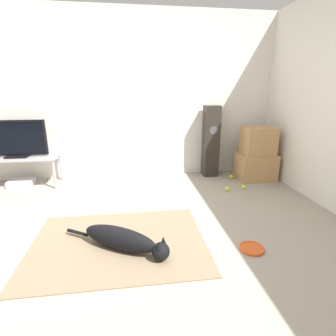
{
  "coord_description": "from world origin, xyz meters",
  "views": [
    {
      "loc": [
        0.26,
        -2.18,
        1.39
      ],
      "look_at": [
        0.7,
        0.91,
        0.45
      ],
      "focal_mm": 28.0,
      "sensor_mm": 36.0,
      "label": 1
    }
  ],
  "objects_px": {
    "dog": "(124,240)",
    "floor_speaker": "(211,141)",
    "tv_stand": "(18,160)",
    "tennis_ball_loose_on_carpet": "(244,187)",
    "tennis_ball_by_boxes": "(227,189)",
    "game_console": "(21,183)",
    "frisbee": "(252,248)",
    "tennis_ball_near_speaker": "(231,177)",
    "cardboard_box_lower": "(255,166)",
    "cardboard_box_upper": "(258,141)",
    "tv": "(15,139)"
  },
  "relations": [
    {
      "from": "dog",
      "to": "floor_speaker",
      "type": "distance_m",
      "value": 2.49
    },
    {
      "from": "tv_stand",
      "to": "floor_speaker",
      "type": "bearing_deg",
      "value": 2.33
    },
    {
      "from": "floor_speaker",
      "to": "tennis_ball_loose_on_carpet",
      "type": "distance_m",
      "value": 0.95
    },
    {
      "from": "tennis_ball_by_boxes",
      "to": "game_console",
      "type": "relative_size",
      "value": 0.19
    },
    {
      "from": "tennis_ball_loose_on_carpet",
      "to": "game_console",
      "type": "relative_size",
      "value": 0.19
    },
    {
      "from": "frisbee",
      "to": "tennis_ball_near_speaker",
      "type": "xyz_separation_m",
      "value": [
        0.54,
        1.91,
        0.02
      ]
    },
    {
      "from": "tennis_ball_near_speaker",
      "to": "dog",
      "type": "bearing_deg",
      "value": -133.5
    },
    {
      "from": "floor_speaker",
      "to": "tennis_ball_loose_on_carpet",
      "type": "bearing_deg",
      "value": -67.46
    },
    {
      "from": "cardboard_box_lower",
      "to": "floor_speaker",
      "type": "height_order",
      "value": "floor_speaker"
    },
    {
      "from": "dog",
      "to": "tennis_ball_loose_on_carpet",
      "type": "relative_size",
      "value": 14.35
    },
    {
      "from": "cardboard_box_lower",
      "to": "tennis_ball_by_boxes",
      "type": "xyz_separation_m",
      "value": [
        -0.63,
        -0.47,
        -0.18
      ]
    },
    {
      "from": "cardboard_box_lower",
      "to": "tennis_ball_near_speaker",
      "type": "bearing_deg",
      "value": 172.97
    },
    {
      "from": "cardboard_box_lower",
      "to": "cardboard_box_upper",
      "type": "height_order",
      "value": "cardboard_box_upper"
    },
    {
      "from": "dog",
      "to": "tv_stand",
      "type": "xyz_separation_m",
      "value": [
        -1.55,
        1.89,
        0.28
      ]
    },
    {
      "from": "tv",
      "to": "cardboard_box_lower",
      "type": "bearing_deg",
      "value": -2.78
    },
    {
      "from": "cardboard_box_lower",
      "to": "tv_stand",
      "type": "distance_m",
      "value": 3.61
    },
    {
      "from": "frisbee",
      "to": "tennis_ball_near_speaker",
      "type": "relative_size",
      "value": 3.4
    },
    {
      "from": "tennis_ball_loose_on_carpet",
      "to": "tennis_ball_near_speaker",
      "type": "bearing_deg",
      "value": 91.0
    },
    {
      "from": "frisbee",
      "to": "tennis_ball_near_speaker",
      "type": "bearing_deg",
      "value": 74.23
    },
    {
      "from": "game_console",
      "to": "frisbee",
      "type": "bearing_deg",
      "value": -37.03
    },
    {
      "from": "tv",
      "to": "tennis_ball_by_boxes",
      "type": "height_order",
      "value": "tv"
    },
    {
      "from": "tv",
      "to": "game_console",
      "type": "bearing_deg",
      "value": -172.11
    },
    {
      "from": "game_console",
      "to": "tennis_ball_by_boxes",
      "type": "bearing_deg",
      "value": -12.08
    },
    {
      "from": "dog",
      "to": "tennis_ball_by_boxes",
      "type": "relative_size",
      "value": 14.35
    },
    {
      "from": "tennis_ball_by_boxes",
      "to": "game_console",
      "type": "height_order",
      "value": "game_console"
    },
    {
      "from": "dog",
      "to": "frisbee",
      "type": "bearing_deg",
      "value": -7.16
    },
    {
      "from": "tennis_ball_near_speaker",
      "to": "tennis_ball_loose_on_carpet",
      "type": "distance_m",
      "value": 0.48
    },
    {
      "from": "tv",
      "to": "tennis_ball_by_boxes",
      "type": "bearing_deg",
      "value": -12.17
    },
    {
      "from": "cardboard_box_upper",
      "to": "tennis_ball_loose_on_carpet",
      "type": "xyz_separation_m",
      "value": [
        -0.37,
        -0.42,
        -0.59
      ]
    },
    {
      "from": "frisbee",
      "to": "game_console",
      "type": "distance_m",
      "value": 3.39
    },
    {
      "from": "tennis_ball_loose_on_carpet",
      "to": "cardboard_box_upper",
      "type": "bearing_deg",
      "value": 48.71
    },
    {
      "from": "tv_stand",
      "to": "tennis_ball_loose_on_carpet",
      "type": "height_order",
      "value": "tv_stand"
    },
    {
      "from": "frisbee",
      "to": "tennis_ball_loose_on_carpet",
      "type": "xyz_separation_m",
      "value": [
        0.55,
        1.44,
        0.02
      ]
    },
    {
      "from": "tennis_ball_near_speaker",
      "to": "tennis_ball_loose_on_carpet",
      "type": "bearing_deg",
      "value": -89.0
    },
    {
      "from": "tennis_ball_loose_on_carpet",
      "to": "tennis_ball_by_boxes",
      "type": "bearing_deg",
      "value": -171.92
    },
    {
      "from": "cardboard_box_upper",
      "to": "tennis_ball_near_speaker",
      "type": "relative_size",
      "value": 7.15
    },
    {
      "from": "floor_speaker",
      "to": "cardboard_box_upper",
      "type": "bearing_deg",
      "value": -24.4
    },
    {
      "from": "dog",
      "to": "tennis_ball_near_speaker",
      "type": "distance_m",
      "value": 2.44
    },
    {
      "from": "cardboard_box_lower",
      "to": "tv",
      "type": "distance_m",
      "value": 3.64
    },
    {
      "from": "cardboard_box_upper",
      "to": "tennis_ball_near_speaker",
      "type": "xyz_separation_m",
      "value": [
        -0.38,
        0.06,
        -0.59
      ]
    },
    {
      "from": "tennis_ball_loose_on_carpet",
      "to": "game_console",
      "type": "bearing_deg",
      "value": 169.49
    },
    {
      "from": "cardboard_box_upper",
      "to": "game_console",
      "type": "height_order",
      "value": "cardboard_box_upper"
    },
    {
      "from": "tv",
      "to": "game_console",
      "type": "relative_size",
      "value": 2.55
    },
    {
      "from": "frisbee",
      "to": "cardboard_box_lower",
      "type": "xyz_separation_m",
      "value": [
        0.91,
        1.87,
        0.2
      ]
    },
    {
      "from": "game_console",
      "to": "tennis_ball_near_speaker",
      "type": "bearing_deg",
      "value": -2.24
    },
    {
      "from": "tv",
      "to": "game_console",
      "type": "xyz_separation_m",
      "value": [
        -0.01,
        -0.0,
        -0.66
      ]
    },
    {
      "from": "tv_stand",
      "to": "frisbee",
      "type": "bearing_deg",
      "value": -37.16
    },
    {
      "from": "tennis_ball_by_boxes",
      "to": "tennis_ball_near_speaker",
      "type": "xyz_separation_m",
      "value": [
        0.25,
        0.51,
        0.0
      ]
    },
    {
      "from": "floor_speaker",
      "to": "cardboard_box_lower",
      "type": "bearing_deg",
      "value": -23.72
    },
    {
      "from": "tv_stand",
      "to": "dog",
      "type": "bearing_deg",
      "value": -50.73
    }
  ]
}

